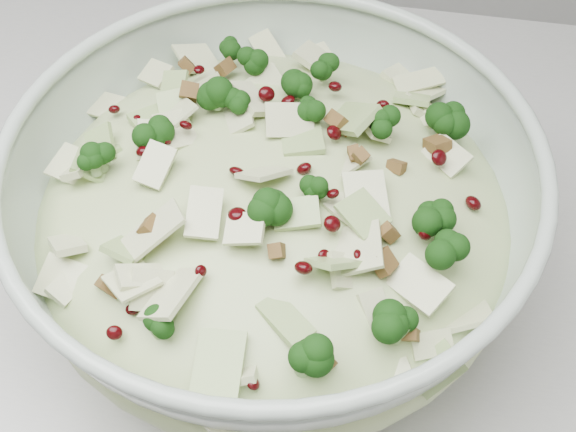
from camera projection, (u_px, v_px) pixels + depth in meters
The scene contains 3 objects.
counter at pixel (130, 388), 1.06m from camera, with size 3.60×0.60×0.90m, color #B6B6B1.
mixing_bowl at pixel (273, 220), 0.57m from camera, with size 0.48×0.48×0.15m.
salad at pixel (273, 199), 0.55m from camera, with size 0.43×0.43×0.15m.
Camera 1 is at (0.29, 1.25, 1.42)m, focal length 50.00 mm.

